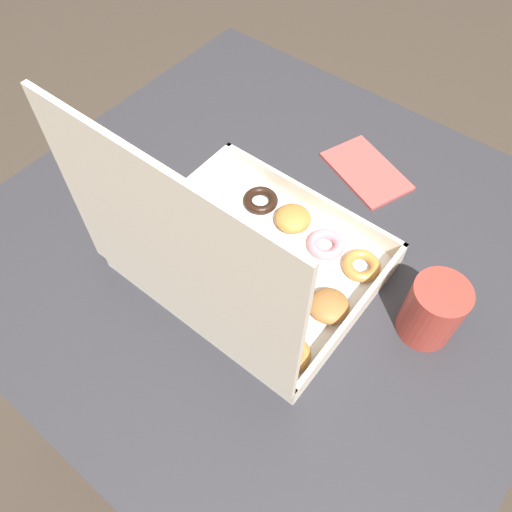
{
  "coord_description": "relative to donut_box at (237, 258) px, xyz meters",
  "views": [
    {
      "loc": [
        -0.3,
        0.42,
        1.47
      ],
      "look_at": [
        -0.01,
        0.05,
        0.79
      ],
      "focal_mm": 35.0,
      "sensor_mm": 36.0,
      "label": 1
    }
  ],
  "objects": [
    {
      "name": "coffee_mug",
      "position": [
        -0.28,
        -0.11,
        -0.01
      ],
      "size": [
        0.08,
        0.08,
        0.11
      ],
      "color": "#A3382D",
      "rests_on": "dining_table"
    },
    {
      "name": "donut_box",
      "position": [
        0.0,
        0.0,
        0.0
      ],
      "size": [
        0.38,
        0.32,
        0.36
      ],
      "color": "silver",
      "rests_on": "dining_table"
    },
    {
      "name": "paper_napkin",
      "position": [
        -0.04,
        -0.34,
        -0.06
      ],
      "size": [
        0.19,
        0.15,
        0.01
      ],
      "color": "#CC4C47",
      "rests_on": "dining_table"
    },
    {
      "name": "dining_table",
      "position": [
        0.01,
        -0.1,
        -0.18
      ],
      "size": [
        0.95,
        0.91,
        0.77
      ],
      "color": "#2D2D33",
      "rests_on": "ground_plane"
    },
    {
      "name": "ground_plane",
      "position": [
        0.01,
        -0.1,
        -0.84
      ],
      "size": [
        8.0,
        8.0,
        0.0
      ],
      "primitive_type": "plane",
      "color": "#42382D"
    }
  ]
}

